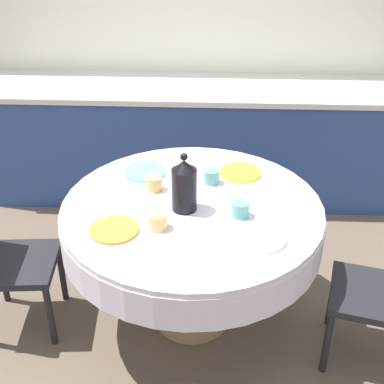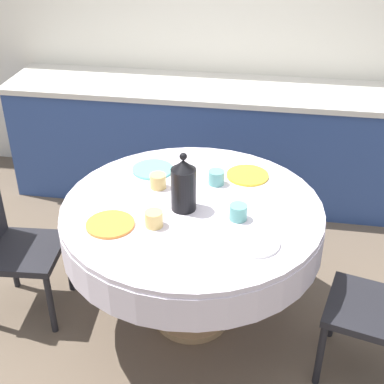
% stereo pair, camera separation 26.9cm
% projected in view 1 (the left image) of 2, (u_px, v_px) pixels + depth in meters
% --- Properties ---
extents(ground_plane, '(12.00, 12.00, 0.00)m').
position_uv_depth(ground_plane, '(192.00, 316.00, 3.13)').
color(ground_plane, brown).
extents(wall_back, '(7.00, 0.05, 2.60)m').
position_uv_depth(wall_back, '(203.00, 19.00, 3.98)').
color(wall_back, silver).
rests_on(wall_back, ground_plane).
extents(kitchen_counter, '(3.24, 0.64, 0.90)m').
position_uv_depth(kitchen_counter, '(200.00, 141.00, 4.13)').
color(kitchen_counter, '#2D4784').
rests_on(kitchen_counter, ground_plane).
extents(dining_table, '(1.35, 1.35, 0.77)m').
position_uv_depth(dining_table, '(192.00, 225.00, 2.80)').
color(dining_table, tan).
rests_on(dining_table, ground_plane).
extents(chair_right, '(0.43, 0.43, 0.89)m').
position_uv_depth(chair_right, '(2.00, 253.00, 2.86)').
color(chair_right, black).
rests_on(chair_right, ground_plane).
extents(plate_near_left, '(0.24, 0.24, 0.01)m').
position_uv_depth(plate_near_left, '(114.00, 230.00, 2.54)').
color(plate_near_left, orange).
rests_on(plate_near_left, dining_table).
extents(cup_near_left, '(0.09, 0.09, 0.08)m').
position_uv_depth(cup_near_left, '(158.00, 221.00, 2.54)').
color(cup_near_left, '#DBB766').
rests_on(cup_near_left, dining_table).
extents(plate_near_right, '(0.24, 0.24, 0.01)m').
position_uv_depth(plate_near_right, '(261.00, 238.00, 2.48)').
color(plate_near_right, white).
rests_on(plate_near_right, dining_table).
extents(cup_near_right, '(0.09, 0.09, 0.08)m').
position_uv_depth(cup_near_right, '(240.00, 209.00, 2.63)').
color(cup_near_right, '#5BA39E').
rests_on(cup_near_right, dining_table).
extents(plate_far_left, '(0.24, 0.24, 0.01)m').
position_uv_depth(plate_far_left, '(145.00, 172.00, 3.03)').
color(plate_far_left, '#60BCB7').
rests_on(plate_far_left, dining_table).
extents(cup_far_left, '(0.09, 0.09, 0.08)m').
position_uv_depth(cup_far_left, '(154.00, 183.00, 2.85)').
color(cup_far_left, '#DBB766').
rests_on(cup_far_left, dining_table).
extents(plate_far_right, '(0.24, 0.24, 0.01)m').
position_uv_depth(plate_far_right, '(240.00, 172.00, 3.02)').
color(plate_far_right, yellow).
rests_on(plate_far_right, dining_table).
extents(cup_far_right, '(0.09, 0.09, 0.08)m').
position_uv_depth(cup_far_right, '(211.00, 176.00, 2.92)').
color(cup_far_right, '#5BA39E').
rests_on(cup_far_right, dining_table).
extents(coffee_carafe, '(0.13, 0.13, 0.31)m').
position_uv_depth(coffee_carafe, '(184.00, 186.00, 2.64)').
color(coffee_carafe, black).
rests_on(coffee_carafe, dining_table).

